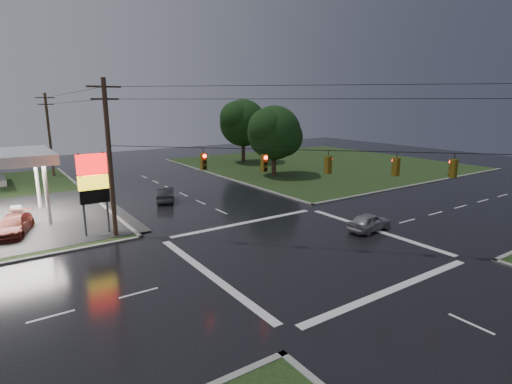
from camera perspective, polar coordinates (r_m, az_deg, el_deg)
ground at (r=26.64m, az=6.86°, el=-8.04°), size 120.00×120.00×0.00m
grass_ne at (r=62.37m, az=9.19°, el=3.97°), size 36.00×36.00×0.08m
pylon_sign at (r=30.24m, az=-22.25°, el=1.50°), size 2.00×0.35×6.00m
utility_pole_nw at (r=29.23m, az=-20.19°, el=4.71°), size 2.20×0.32×11.00m
utility_pole_n at (r=57.20m, az=-27.44°, el=7.40°), size 2.20×0.32×10.50m
traffic_signals at (r=25.09m, az=7.31°, el=5.93°), size 26.87×26.87×1.47m
tree_ne_near at (r=51.06m, az=2.74°, el=8.44°), size 7.99×6.80×8.98m
tree_ne_far at (r=62.57m, az=-1.74°, el=9.81°), size 8.46×7.20×9.80m
car_north at (r=39.54m, az=-12.82°, el=-0.29°), size 3.09×4.49×1.40m
car_crossing at (r=31.04m, az=15.86°, el=-4.12°), size 4.04×1.96×1.33m
car_pump at (r=33.79m, az=-31.36°, el=-4.11°), size 3.39×5.20×1.40m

